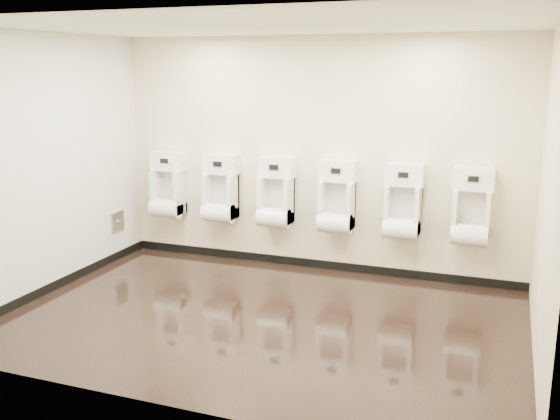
% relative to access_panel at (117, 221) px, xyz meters
% --- Properties ---
extents(ground, '(5.00, 3.50, 0.00)m').
position_rel_access_panel_xyz_m(ground, '(2.48, -1.20, -0.50)').
color(ground, black).
rests_on(ground, ground).
extents(ceiling, '(5.00, 3.50, 0.00)m').
position_rel_access_panel_xyz_m(ceiling, '(2.48, -1.20, 2.30)').
color(ceiling, silver).
extents(back_wall, '(5.00, 0.02, 2.80)m').
position_rel_access_panel_xyz_m(back_wall, '(2.48, 0.55, 0.90)').
color(back_wall, beige).
rests_on(back_wall, ground).
extents(front_wall, '(5.00, 0.02, 2.80)m').
position_rel_access_panel_xyz_m(front_wall, '(2.48, -2.95, 0.90)').
color(front_wall, beige).
rests_on(front_wall, ground).
extents(left_wall, '(0.02, 3.50, 2.80)m').
position_rel_access_panel_xyz_m(left_wall, '(-0.02, -1.20, 0.90)').
color(left_wall, beige).
rests_on(left_wall, ground).
extents(right_wall, '(0.02, 3.50, 2.80)m').
position_rel_access_panel_xyz_m(right_wall, '(4.98, -1.20, 0.90)').
color(right_wall, beige).
rests_on(right_wall, ground).
extents(tile_overlay_left, '(0.01, 3.50, 2.80)m').
position_rel_access_panel_xyz_m(tile_overlay_left, '(-0.01, -1.20, 0.90)').
color(tile_overlay_left, silver).
rests_on(tile_overlay_left, ground).
extents(skirting_back, '(5.00, 0.02, 0.10)m').
position_rel_access_panel_xyz_m(skirting_back, '(2.48, 0.54, -0.45)').
color(skirting_back, black).
rests_on(skirting_back, ground).
extents(skirting_left, '(0.02, 3.50, 0.10)m').
position_rel_access_panel_xyz_m(skirting_left, '(-0.01, -1.20, -0.45)').
color(skirting_left, black).
rests_on(skirting_left, ground).
extents(access_panel, '(0.04, 0.25, 0.25)m').
position_rel_access_panel_xyz_m(access_panel, '(0.00, 0.00, 0.00)').
color(access_panel, '#9E9EA3').
rests_on(access_panel, left_wall).
extents(urinal_0, '(0.45, 0.34, 0.84)m').
position_rel_access_panel_xyz_m(urinal_0, '(0.53, 0.40, 0.38)').
color(urinal_0, white).
rests_on(urinal_0, back_wall).
extents(urinal_1, '(0.45, 0.34, 0.84)m').
position_rel_access_panel_xyz_m(urinal_1, '(1.28, 0.40, 0.38)').
color(urinal_1, white).
rests_on(urinal_1, back_wall).
extents(urinal_2, '(0.45, 0.34, 0.84)m').
position_rel_access_panel_xyz_m(urinal_2, '(2.02, 0.40, 0.38)').
color(urinal_2, white).
rests_on(urinal_2, back_wall).
extents(urinal_3, '(0.45, 0.34, 0.84)m').
position_rel_access_panel_xyz_m(urinal_3, '(2.79, 0.40, 0.38)').
color(urinal_3, white).
rests_on(urinal_3, back_wall).
extents(urinal_4, '(0.45, 0.34, 0.84)m').
position_rel_access_panel_xyz_m(urinal_4, '(3.57, 0.40, 0.38)').
color(urinal_4, white).
rests_on(urinal_4, back_wall).
extents(urinal_5, '(0.45, 0.34, 0.84)m').
position_rel_access_panel_xyz_m(urinal_5, '(4.32, 0.40, 0.38)').
color(urinal_5, white).
rests_on(urinal_5, back_wall).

